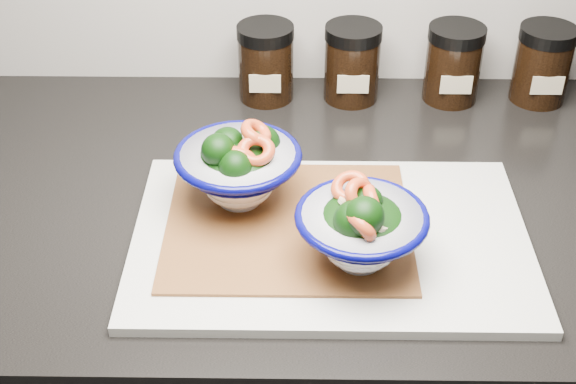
{
  "coord_description": "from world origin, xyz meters",
  "views": [
    {
      "loc": [
        -0.21,
        0.64,
        1.49
      ],
      "look_at": [
        -0.22,
        1.37,
        0.96
      ],
      "focal_mm": 50.0,
      "sensor_mm": 36.0,
      "label": 1
    }
  ],
  "objects_px": {
    "bowl_left": "(239,167)",
    "bowl_right": "(361,229)",
    "spice_jar_a": "(266,62)",
    "spice_jar_d": "(543,64)",
    "spice_jar_c": "(453,63)",
    "spice_jar_b": "(352,63)",
    "cutting_board": "(330,239)"
  },
  "relations": [
    {
      "from": "cutting_board",
      "to": "spice_jar_d",
      "type": "bearing_deg",
      "value": 47.13
    },
    {
      "from": "spice_jar_a",
      "to": "spice_jar_d",
      "type": "height_order",
      "value": "same"
    },
    {
      "from": "spice_jar_a",
      "to": "spice_jar_d",
      "type": "distance_m",
      "value": 0.4
    },
    {
      "from": "bowl_left",
      "to": "spice_jar_a",
      "type": "xyz_separation_m",
      "value": [
        0.02,
        0.28,
        -0.01
      ]
    },
    {
      "from": "cutting_board",
      "to": "spice_jar_b",
      "type": "relative_size",
      "value": 3.98
    },
    {
      "from": "bowl_left",
      "to": "bowl_right",
      "type": "bearing_deg",
      "value": -39.14
    },
    {
      "from": "cutting_board",
      "to": "bowl_left",
      "type": "distance_m",
      "value": 0.13
    },
    {
      "from": "spice_jar_a",
      "to": "spice_jar_b",
      "type": "bearing_deg",
      "value": 0.0
    },
    {
      "from": "spice_jar_a",
      "to": "spice_jar_d",
      "type": "relative_size",
      "value": 1.0
    },
    {
      "from": "bowl_left",
      "to": "spice_jar_c",
      "type": "relative_size",
      "value": 1.32
    },
    {
      "from": "spice_jar_b",
      "to": "cutting_board",
      "type": "bearing_deg",
      "value": -96.68
    },
    {
      "from": "bowl_left",
      "to": "spice_jar_c",
      "type": "height_order",
      "value": "bowl_left"
    },
    {
      "from": "spice_jar_b",
      "to": "spice_jar_d",
      "type": "height_order",
      "value": "same"
    },
    {
      "from": "bowl_right",
      "to": "spice_jar_c",
      "type": "relative_size",
      "value": 1.26
    },
    {
      "from": "spice_jar_d",
      "to": "spice_jar_b",
      "type": "bearing_deg",
      "value": 180.0
    },
    {
      "from": "bowl_right",
      "to": "spice_jar_b",
      "type": "height_order",
      "value": "bowl_right"
    },
    {
      "from": "bowl_right",
      "to": "spice_jar_a",
      "type": "distance_m",
      "value": 0.41
    },
    {
      "from": "spice_jar_d",
      "to": "spice_jar_a",
      "type": "bearing_deg",
      "value": 180.0
    },
    {
      "from": "bowl_right",
      "to": "spice_jar_c",
      "type": "bearing_deg",
      "value": 68.03
    },
    {
      "from": "spice_jar_c",
      "to": "spice_jar_d",
      "type": "relative_size",
      "value": 1.0
    },
    {
      "from": "bowl_left",
      "to": "spice_jar_d",
      "type": "distance_m",
      "value": 0.5
    },
    {
      "from": "cutting_board",
      "to": "bowl_right",
      "type": "height_order",
      "value": "bowl_right"
    },
    {
      "from": "cutting_board",
      "to": "spice_jar_c",
      "type": "height_order",
      "value": "spice_jar_c"
    },
    {
      "from": "bowl_right",
      "to": "spice_jar_d",
      "type": "xyz_separation_m",
      "value": [
        0.29,
        0.39,
        -0.0
      ]
    },
    {
      "from": "bowl_left",
      "to": "spice_jar_a",
      "type": "relative_size",
      "value": 1.32
    },
    {
      "from": "spice_jar_b",
      "to": "spice_jar_c",
      "type": "relative_size",
      "value": 1.0
    },
    {
      "from": "spice_jar_a",
      "to": "spice_jar_c",
      "type": "bearing_deg",
      "value": 0.0
    },
    {
      "from": "cutting_board",
      "to": "bowl_right",
      "type": "xyz_separation_m",
      "value": [
        0.03,
        -0.05,
        0.06
      ]
    },
    {
      "from": "spice_jar_a",
      "to": "spice_jar_c",
      "type": "xyz_separation_m",
      "value": [
        0.27,
        0.0,
        0.0
      ]
    },
    {
      "from": "spice_jar_b",
      "to": "spice_jar_c",
      "type": "distance_m",
      "value": 0.15
    },
    {
      "from": "cutting_board",
      "to": "spice_jar_a",
      "type": "bearing_deg",
      "value": 104.12
    },
    {
      "from": "cutting_board",
      "to": "bowl_right",
      "type": "relative_size",
      "value": 3.17
    }
  ]
}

